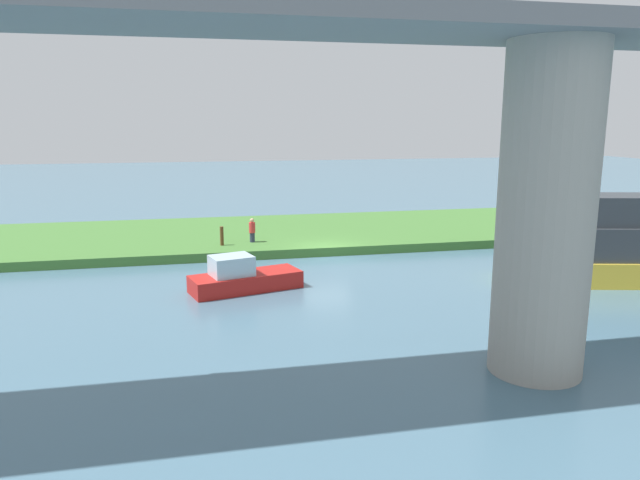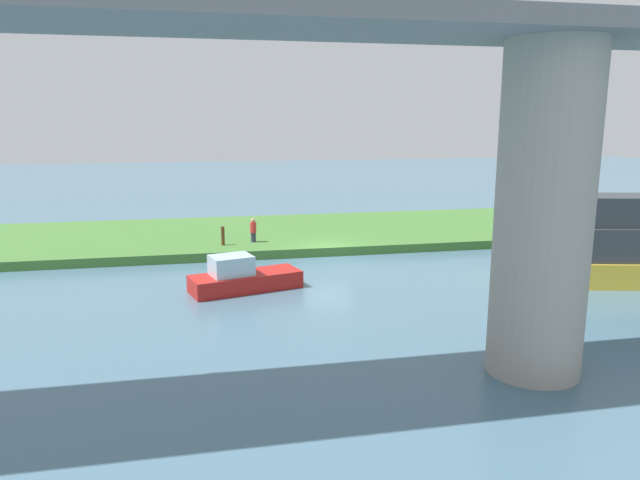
% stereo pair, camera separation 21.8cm
% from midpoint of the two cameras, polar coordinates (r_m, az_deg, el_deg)
% --- Properties ---
extents(ground_plane, '(160.00, 160.00, 0.00)m').
position_cam_midpoint_polar(ground_plane, '(32.43, 0.57, -1.63)').
color(ground_plane, '#476B7F').
extents(grassy_bank, '(80.00, 12.00, 0.50)m').
position_cam_midpoint_polar(grassy_bank, '(38.12, -1.41, 0.74)').
color(grassy_bank, '#427533').
rests_on(grassy_bank, ground).
extents(bridge_pylon, '(2.71, 2.71, 9.53)m').
position_cam_midpoint_polar(bridge_pylon, '(17.89, 20.70, 2.41)').
color(bridge_pylon, '#9E998E').
rests_on(bridge_pylon, ground).
extents(bridge_span, '(70.97, 4.30, 3.25)m').
position_cam_midpoint_polar(bridge_span, '(17.92, 21.93, 19.25)').
color(bridge_span, slate).
rests_on(bridge_span, bridge_pylon).
extents(person_on_bank, '(0.38, 0.38, 1.39)m').
position_cam_midpoint_polar(person_on_bank, '(33.98, -6.78, 0.96)').
color(person_on_bank, '#2D334C').
rests_on(person_on_bank, grassy_bank).
extents(mooring_post, '(0.20, 0.20, 1.06)m').
position_cam_midpoint_polar(mooring_post, '(33.36, -9.69, 0.39)').
color(mooring_post, brown).
rests_on(mooring_post, grassy_bank).
extents(skiff_small, '(9.12, 4.82, 4.44)m').
position_cam_midpoint_polar(skiff_small, '(30.14, 25.88, -0.61)').
color(skiff_small, gold).
rests_on(skiff_small, ground).
extents(riverboat_paddlewheel, '(4.54, 2.28, 1.44)m').
position_cam_midpoint_polar(riverboat_paddlewheel, '(37.15, 24.11, -0.14)').
color(riverboat_paddlewheel, '#99999E').
rests_on(riverboat_paddlewheel, ground).
extents(houseboat_blue, '(5.13, 2.96, 1.62)m').
position_cam_midpoint_polar(houseboat_blue, '(26.16, -7.78, -3.65)').
color(houseboat_blue, red).
rests_on(houseboat_blue, ground).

